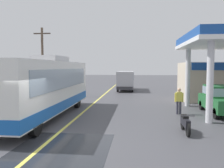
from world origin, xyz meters
name	(u,v)px	position (x,y,z in m)	size (l,w,h in m)	color
ground	(108,91)	(0.00, 20.00, 0.00)	(120.00, 120.00, 0.00)	#424247
lane_divider_stripe	(103,96)	(0.00, 15.00, 0.00)	(0.16, 50.00, 0.01)	#D8CC4C
wet_puddle_patch	(54,157)	(0.81, -1.74, 0.00)	(3.50, 5.52, 0.01)	#26282D
coach_bus_main	(45,88)	(-1.94, 4.34, 1.72)	(2.60, 11.04, 3.69)	white
car_at_pump	(220,98)	(8.83, 6.29, 1.01)	(1.70, 4.20, 1.82)	#1E602D
minibus_opposing_lane	(126,79)	(2.14, 20.90, 1.47)	(2.04, 6.13, 2.44)	#A5A5AD
motorcycle_parked_forecourt	(185,123)	(5.73, 1.66, 0.44)	(0.55, 1.80, 0.92)	black
pedestrian_near_pump	(179,100)	(6.20, 5.94, 0.93)	(0.55, 0.22, 1.66)	#33333F
utility_pole_roadside	(43,60)	(-6.32, 14.57, 3.72)	(1.80, 0.24, 7.09)	brown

